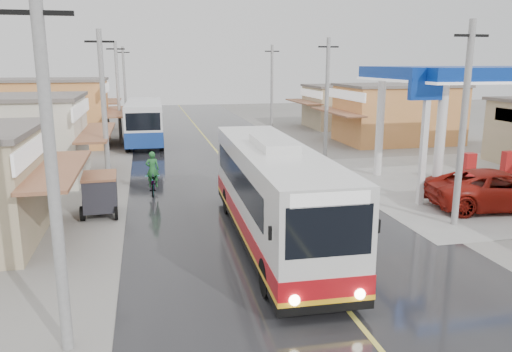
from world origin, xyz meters
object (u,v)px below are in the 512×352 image
object	(u,v)px
jeepney	(498,190)
second_bus	(145,122)
coach_bus	(273,193)
tricycle_near	(100,192)
cyclist	(153,180)

from	to	relation	value
jeepney	second_bus	bearing A→B (deg)	43.03
coach_bus	second_bus	xyz separation A→B (m)	(-4.42, 23.78, -0.03)
coach_bus	tricycle_near	xyz separation A→B (m)	(-6.40, 4.82, -0.82)
cyclist	tricycle_near	bearing A→B (deg)	-125.63
coach_bus	second_bus	distance (m)	24.18
cyclist	tricycle_near	distance (m)	3.76
second_bus	tricycle_near	xyz separation A→B (m)	(-1.98, -18.96, -0.79)
cyclist	tricycle_near	world-z (taller)	cyclist
cyclist	coach_bus	bearing A→B (deg)	-60.33
jeepney	tricycle_near	bearing A→B (deg)	88.47
coach_bus	cyclist	distance (m)	8.89
coach_bus	second_bus	world-z (taller)	coach_bus
coach_bus	jeepney	xyz separation A→B (m)	(10.91, 1.91, -0.96)
second_bus	tricycle_near	distance (m)	19.08
coach_bus	cyclist	bearing A→B (deg)	119.30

